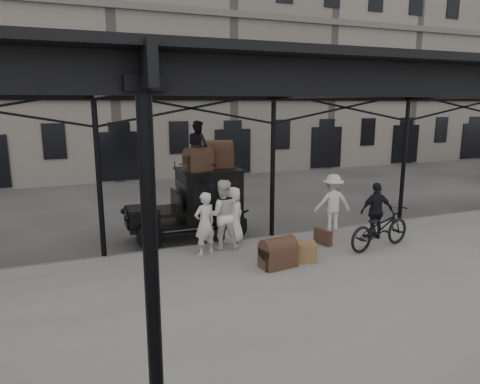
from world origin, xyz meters
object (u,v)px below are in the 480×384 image
at_px(taxi, 199,200).
at_px(porter_left, 205,224).
at_px(steamer_trunk_platform, 278,255).
at_px(bicycle, 380,228).
at_px(steamer_trunk_roof_near, 198,161).
at_px(porter_official, 376,211).

bearing_deg(taxi, porter_left, -102.13).
bearing_deg(porter_left, steamer_trunk_platform, 116.60).
distance_m(bicycle, steamer_trunk_platform, 3.32).
bearing_deg(taxi, steamer_trunk_roof_near, -108.07).
distance_m(porter_official, steamer_trunk_platform, 3.94).
relative_size(porter_left, steamer_trunk_platform, 1.98).
distance_m(steamer_trunk_roof_near, steamer_trunk_platform, 4.00).
xyz_separation_m(porter_left, porter_official, (5.21, -0.54, -0.00)).
relative_size(porter_official, steamer_trunk_platform, 1.97).
height_order(taxi, porter_official, taxi).
height_order(porter_left, steamer_trunk_roof_near, steamer_trunk_roof_near).
xyz_separation_m(porter_official, bicycle, (-0.47, -0.77, -0.27)).
bearing_deg(steamer_trunk_roof_near, porter_official, -42.26).
height_order(porter_official, steamer_trunk_platform, porter_official).
bearing_deg(porter_official, bicycle, 65.56).
bearing_deg(porter_left, steamer_trunk_roof_near, -117.89).
xyz_separation_m(porter_left, steamer_trunk_platform, (1.44, -1.53, -0.54)).
distance_m(porter_official, bicycle, 0.94).
distance_m(porter_left, porter_official, 5.24).
height_order(porter_official, bicycle, porter_official).
xyz_separation_m(porter_left, bicycle, (4.74, -1.30, -0.27)).
bearing_deg(bicycle, porter_official, -42.42).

